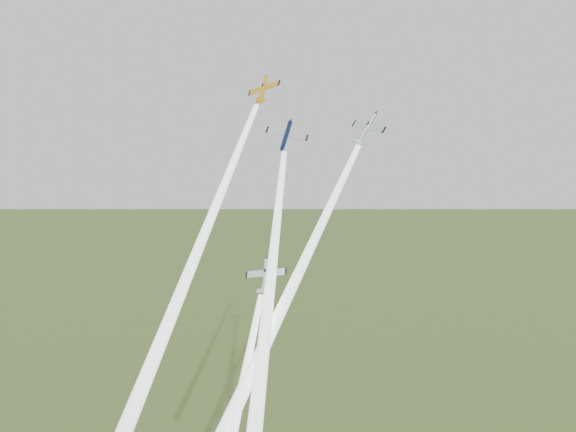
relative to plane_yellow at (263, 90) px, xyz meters
The scene contains 7 objects.
plane_yellow is the anchor object (origin of this frame).
smoke_trail_yellow 33.98m from the plane_yellow, 99.99° to the right, with size 2.58×2.58×61.57m, color white, non-canonical shape.
plane_navy 10.86m from the plane_yellow, 32.34° to the right, with size 7.03×6.98×1.10m, color #0D1539, non-canonical shape.
smoke_trail_navy 42.30m from the plane_yellow, 61.42° to the right, with size 2.58×2.58×58.33m, color white, non-canonical shape.
plane_silver_right 20.71m from the plane_yellow, ahead, with size 6.97×6.92×1.09m, color #B6BFC5, non-canonical shape.
smoke_trail_silver_right 40.43m from the plane_yellow, 56.49° to the right, with size 2.58×2.58×58.94m, color white, non-canonical shape.
plane_silver_low 33.37m from the plane_yellow, 61.19° to the right, with size 6.81×6.76×1.07m, color silver, non-canonical shape.
Camera 1 is at (48.57, -105.71, 104.76)m, focal length 45.00 mm.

